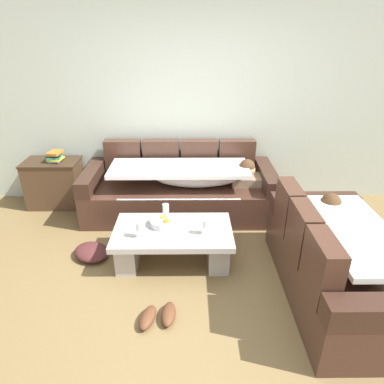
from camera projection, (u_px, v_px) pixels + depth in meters
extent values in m
plane|color=brown|center=(200.00, 298.00, 3.07)|extent=(14.00, 14.00, 0.00)
cube|color=#B9C5B8|center=(196.00, 102.00, 4.42)|extent=(9.00, 0.10, 2.70)
cube|color=#44291F|center=(180.00, 198.00, 4.42)|extent=(2.40, 0.92, 0.42)
cube|color=#44291F|center=(123.00, 157.00, 4.56)|extent=(0.48, 0.16, 0.46)
cube|color=#44291F|center=(161.00, 157.00, 4.57)|extent=(0.48, 0.16, 0.46)
cube|color=#44291F|center=(199.00, 157.00, 4.57)|extent=(0.48, 0.16, 0.46)
cube|color=#44291F|center=(236.00, 156.00, 4.57)|extent=(0.48, 0.16, 0.46)
cube|color=#362119|center=(92.00, 177.00, 4.27)|extent=(0.18, 0.92, 0.20)
cube|color=#362119|center=(267.00, 176.00, 4.29)|extent=(0.18, 0.92, 0.20)
cube|color=gray|center=(245.00, 180.00, 4.30)|extent=(0.36, 0.28, 0.11)
sphere|color=tan|center=(247.00, 169.00, 4.19)|extent=(0.21, 0.21, 0.21)
sphere|color=#4C331E|center=(247.00, 167.00, 4.18)|extent=(0.20, 0.20, 0.20)
ellipsoid|color=white|center=(197.00, 175.00, 4.22)|extent=(1.10, 0.44, 0.28)
cube|color=white|center=(179.00, 168.00, 4.16)|extent=(1.70, 0.60, 0.05)
cube|color=white|center=(179.00, 213.00, 4.01)|extent=(1.44, 0.04, 0.38)
cube|color=#44291F|center=(338.00, 273.00, 3.06)|extent=(0.92, 1.73, 0.42)
cube|color=#44291F|center=(322.00, 267.00, 2.45)|extent=(0.16, 0.43, 0.46)
cube|color=#44291F|center=(303.00, 232.00, 2.87)|extent=(0.16, 0.43, 0.46)
cube|color=#44291F|center=(288.00, 207.00, 3.28)|extent=(0.16, 0.43, 0.46)
cube|color=#362119|center=(314.00, 203.00, 3.63)|extent=(0.92, 0.18, 0.20)
cube|color=gray|center=(324.00, 220.00, 3.40)|extent=(0.28, 0.36, 0.11)
sphere|color=#936B4C|center=(330.00, 206.00, 3.33)|extent=(0.21, 0.21, 0.21)
sphere|color=#4C331E|center=(331.00, 203.00, 3.32)|extent=(0.20, 0.20, 0.20)
ellipsoid|color=white|center=(357.00, 249.00, 2.81)|extent=(0.44, 0.81, 0.28)
cube|color=white|center=(356.00, 231.00, 2.87)|extent=(0.60, 1.26, 0.05)
cube|color=#B1ACAA|center=(173.00, 232.00, 3.43)|extent=(1.20, 0.68, 0.06)
cube|color=#B1ACAA|center=(129.00, 248.00, 3.51)|extent=(0.20, 0.54, 0.32)
cube|color=#B1ACAA|center=(217.00, 247.00, 3.52)|extent=(0.20, 0.54, 0.32)
cylinder|color=silver|center=(164.00, 222.00, 3.48)|extent=(0.28, 0.28, 0.07)
sphere|color=gold|center=(164.00, 218.00, 3.50)|extent=(0.08, 0.08, 0.08)
sphere|color=orange|center=(167.00, 222.00, 3.42)|extent=(0.08, 0.08, 0.08)
cylinder|color=silver|center=(140.00, 237.00, 3.29)|extent=(0.06, 0.06, 0.01)
cylinder|color=silver|center=(140.00, 233.00, 3.27)|extent=(0.01, 0.01, 0.07)
cylinder|color=silver|center=(139.00, 226.00, 3.23)|extent=(0.07, 0.07, 0.08)
cylinder|color=silver|center=(205.00, 234.00, 3.34)|extent=(0.06, 0.06, 0.01)
cylinder|color=silver|center=(205.00, 230.00, 3.32)|extent=(0.01, 0.01, 0.07)
cylinder|color=silver|center=(206.00, 223.00, 3.28)|extent=(0.07, 0.07, 0.08)
cylinder|color=silver|center=(166.00, 218.00, 3.62)|extent=(0.06, 0.06, 0.01)
cylinder|color=silver|center=(166.00, 215.00, 3.60)|extent=(0.01, 0.01, 0.07)
cylinder|color=silver|center=(166.00, 208.00, 3.57)|extent=(0.07, 0.07, 0.08)
cube|color=white|center=(210.00, 226.00, 3.47)|extent=(0.29, 0.22, 0.01)
cube|color=#4C3522|center=(55.00, 184.00, 4.59)|extent=(0.70, 0.42, 0.62)
cube|color=#352518|center=(51.00, 162.00, 4.45)|extent=(0.72, 0.44, 0.02)
cube|color=#2D569E|center=(56.00, 160.00, 4.44)|extent=(0.14, 0.20, 0.02)
cube|color=gold|center=(56.00, 159.00, 4.42)|extent=(0.17, 0.21, 0.02)
cube|color=#338C59|center=(54.00, 157.00, 4.41)|extent=(0.18, 0.20, 0.03)
cube|color=black|center=(54.00, 155.00, 4.40)|extent=(0.19, 0.19, 0.02)
cube|color=#B76623|center=(55.00, 153.00, 4.39)|extent=(0.17, 0.22, 0.03)
ellipsoid|color=#59331E|center=(148.00, 318.00, 2.81)|extent=(0.18, 0.29, 0.09)
ellipsoid|color=#59331E|center=(169.00, 314.00, 2.84)|extent=(0.14, 0.28, 0.09)
ellipsoid|color=#4C2323|center=(91.00, 252.00, 3.61)|extent=(0.51, 0.50, 0.12)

